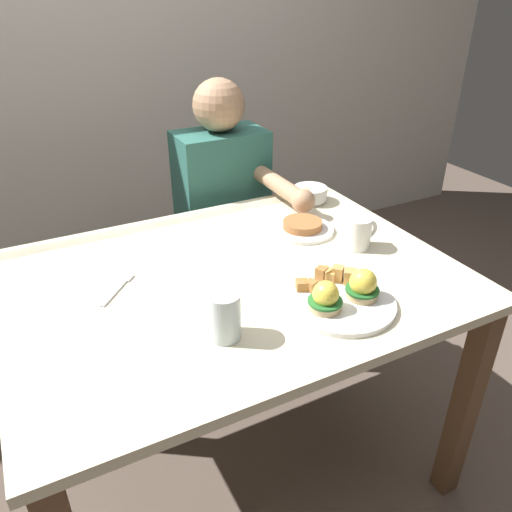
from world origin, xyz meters
The scene contains 10 objects.
ground_plane centered at (0.00, 0.00, 0.00)m, with size 6.00×6.00×0.00m, color brown.
back_wall centered at (0.00, 1.50, 1.30)m, with size 4.80×0.10×2.60m, color silver.
dining_table centered at (0.00, 0.00, 0.63)m, with size 1.20×0.90×0.74m.
eggs_benedict_plate centered at (0.18, -0.25, 0.77)m, with size 0.27×0.27×0.09m.
fruit_bowl centered at (0.46, 0.33, 0.77)m, with size 0.12×0.12×0.06m.
coffee_mug centered at (0.40, -0.02, 0.79)m, with size 0.11×0.08×0.09m.
fork centered at (-0.29, 0.07, 0.74)m, with size 0.12×0.13×0.00m.
water_glass_near centered at (-0.13, -0.23, 0.79)m, with size 0.08×0.08×0.11m.
side_plate centered at (0.31, 0.14, 0.75)m, with size 0.20×0.20×0.04m.
diner_person centered at (0.25, 0.60, 0.65)m, with size 0.34×0.54×1.14m.
Camera 1 is at (-0.48, -1.07, 1.45)m, focal length 35.30 mm.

